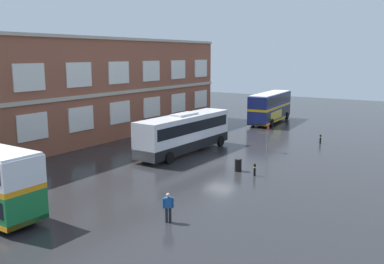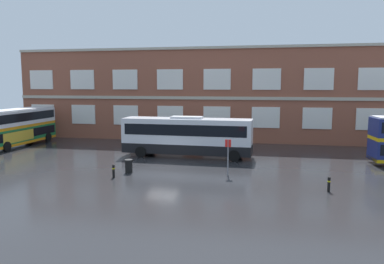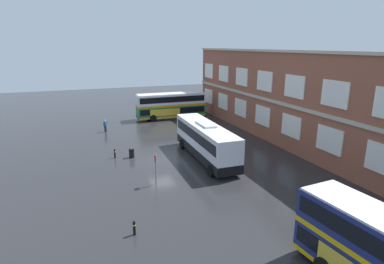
{
  "view_description": "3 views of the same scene",
  "coord_description": "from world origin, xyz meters",
  "px_view_note": "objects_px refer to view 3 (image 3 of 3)",
  "views": [
    {
      "loc": [
        -31.49,
        -17.44,
        9.24
      ],
      "look_at": [
        0.83,
        3.44,
        2.16
      ],
      "focal_mm": 39.57,
      "sensor_mm": 36.0,
      "label": 1
    },
    {
      "loc": [
        8.5,
        -29.76,
        6.75
      ],
      "look_at": [
        1.97,
        2.64,
        2.59
      ],
      "focal_mm": 35.6,
      "sensor_mm": 36.0,
      "label": 2
    },
    {
      "loc": [
        29.96,
        -8.0,
        11.52
      ],
      "look_at": [
        3.55,
        2.03,
        3.74
      ],
      "focal_mm": 29.61,
      "sensor_mm": 36.0,
      "label": 3
    }
  ],
  "objects_px": {
    "waiting_passenger": "(105,125)",
    "safety_bollard_east": "(134,228)",
    "safety_bollard_west": "(115,153)",
    "station_litter_bin": "(132,153)",
    "touring_coach": "(206,141)",
    "bus_stand_flag": "(155,167)",
    "double_decker_near": "(171,105)"
  },
  "relations": [
    {
      "from": "waiting_passenger",
      "to": "safety_bollard_east",
      "type": "relative_size",
      "value": 1.79
    },
    {
      "from": "waiting_passenger",
      "to": "safety_bollard_west",
      "type": "relative_size",
      "value": 1.79
    },
    {
      "from": "waiting_passenger",
      "to": "station_litter_bin",
      "type": "xyz_separation_m",
      "value": [
        11.56,
        1.48,
        -0.41
      ]
    },
    {
      "from": "touring_coach",
      "to": "bus_stand_flag",
      "type": "height_order",
      "value": "touring_coach"
    },
    {
      "from": "touring_coach",
      "to": "waiting_passenger",
      "type": "distance_m",
      "value": 16.99
    },
    {
      "from": "waiting_passenger",
      "to": "bus_stand_flag",
      "type": "height_order",
      "value": "bus_stand_flag"
    },
    {
      "from": "station_litter_bin",
      "to": "bus_stand_flag",
      "type": "bearing_deg",
      "value": 5.21
    },
    {
      "from": "station_litter_bin",
      "to": "safety_bollard_west",
      "type": "bearing_deg",
      "value": -107.36
    },
    {
      "from": "station_litter_bin",
      "to": "safety_bollard_west",
      "type": "relative_size",
      "value": 1.08
    },
    {
      "from": "touring_coach",
      "to": "safety_bollard_west",
      "type": "bearing_deg",
      "value": -111.74
    },
    {
      "from": "touring_coach",
      "to": "double_decker_near",
      "type": "bearing_deg",
      "value": 173.38
    },
    {
      "from": "waiting_passenger",
      "to": "bus_stand_flag",
      "type": "relative_size",
      "value": 0.63
    },
    {
      "from": "waiting_passenger",
      "to": "safety_bollard_east",
      "type": "xyz_separation_m",
      "value": [
        25.8,
        -0.96,
        -0.44
      ]
    },
    {
      "from": "double_decker_near",
      "to": "touring_coach",
      "type": "bearing_deg",
      "value": -6.62
    },
    {
      "from": "double_decker_near",
      "to": "waiting_passenger",
      "type": "relative_size",
      "value": 6.49
    },
    {
      "from": "double_decker_near",
      "to": "safety_bollard_west",
      "type": "relative_size",
      "value": 11.62
    },
    {
      "from": "safety_bollard_west",
      "to": "safety_bollard_east",
      "type": "bearing_deg",
      "value": -2.95
    },
    {
      "from": "double_decker_near",
      "to": "touring_coach",
      "type": "relative_size",
      "value": 0.91
    },
    {
      "from": "waiting_passenger",
      "to": "safety_bollard_east",
      "type": "height_order",
      "value": "waiting_passenger"
    },
    {
      "from": "touring_coach",
      "to": "bus_stand_flag",
      "type": "xyz_separation_m",
      "value": [
        4.51,
        -6.51,
        -0.27
      ]
    },
    {
      "from": "touring_coach",
      "to": "safety_bollard_east",
      "type": "relative_size",
      "value": 12.7
    },
    {
      "from": "double_decker_near",
      "to": "bus_stand_flag",
      "type": "relative_size",
      "value": 4.09
    },
    {
      "from": "waiting_passenger",
      "to": "double_decker_near",
      "type": "bearing_deg",
      "value": 114.19
    },
    {
      "from": "bus_stand_flag",
      "to": "safety_bollard_east",
      "type": "bearing_deg",
      "value": -25.0
    },
    {
      "from": "station_litter_bin",
      "to": "touring_coach",
      "type": "bearing_deg",
      "value": 67.28
    },
    {
      "from": "bus_stand_flag",
      "to": "safety_bollard_west",
      "type": "distance_m",
      "value": 8.47
    },
    {
      "from": "waiting_passenger",
      "to": "safety_bollard_west",
      "type": "bearing_deg",
      "value": -1.03
    },
    {
      "from": "double_decker_near",
      "to": "safety_bollard_west",
      "type": "bearing_deg",
      "value": -34.94
    },
    {
      "from": "double_decker_near",
      "to": "safety_bollard_east",
      "type": "relative_size",
      "value": 11.62
    },
    {
      "from": "double_decker_near",
      "to": "bus_stand_flag",
      "type": "bearing_deg",
      "value": -20.08
    },
    {
      "from": "bus_stand_flag",
      "to": "safety_bollard_east",
      "type": "relative_size",
      "value": 2.84
    },
    {
      "from": "waiting_passenger",
      "to": "station_litter_bin",
      "type": "height_order",
      "value": "waiting_passenger"
    }
  ]
}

